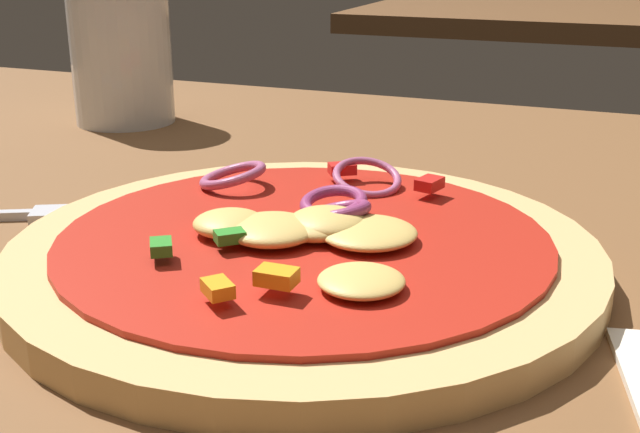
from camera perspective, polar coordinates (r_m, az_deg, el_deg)
The scene contains 4 objects.
dining_table at distance 0.37m, azimuth 1.49°, elevation -7.51°, with size 1.20×0.86×0.04m.
pizza at distance 0.38m, azimuth -1.08°, elevation -2.40°, with size 0.27×0.27×0.03m.
beer_glass at distance 0.69m, azimuth -13.67°, elevation 10.55°, with size 0.08×0.08×0.11m.
background_table at distance 1.79m, azimuth 17.88°, elevation 13.06°, with size 0.87×0.59×0.04m.
Camera 1 is at (0.11, -0.31, 0.19)m, focal length 45.85 mm.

